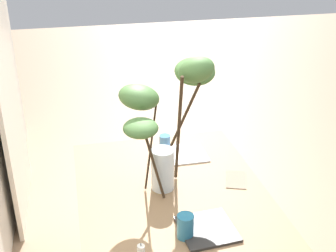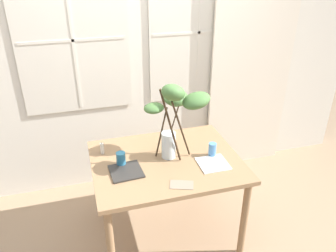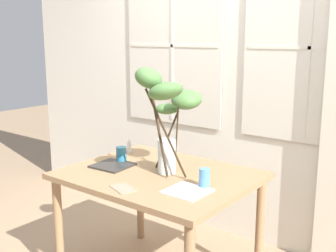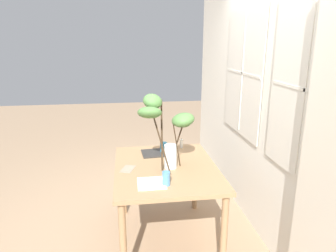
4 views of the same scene
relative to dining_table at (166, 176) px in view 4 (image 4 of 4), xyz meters
The scene contains 10 objects.
ground 0.68m from the dining_table, ahead, with size 14.00×14.00×0.00m, color #9E7F60.
back_wall_with_windows 1.25m from the dining_table, 90.00° to the left, with size 4.82×0.14×2.88m.
dining_table is the anchor object (origin of this frame).
vase_with_branches 0.53m from the dining_table, ahead, with size 0.49×0.58×0.72m.
drinking_glass_blue_left 0.39m from the dining_table, behind, with size 0.07×0.07×0.11m, color teal.
drinking_glass_blue_right 0.41m from the dining_table, ahead, with size 0.06×0.06×0.12m, color #4C84BC.
plate_square_left 0.36m from the dining_table, 166.58° to the right, with size 0.24×0.24×0.01m, color #2D2B28.
plate_square_right 0.39m from the dining_table, 25.67° to the right, with size 0.23×0.23×0.01m, color white.
napkin_folded 0.36m from the dining_table, 87.13° to the right, with size 0.17×0.10×0.00m, color gray.
pillar_candle 0.55m from the dining_table, 153.71° to the left, with size 0.03×0.03×0.11m.
Camera 4 is at (2.57, -0.34, 1.89)m, focal length 32.34 mm.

